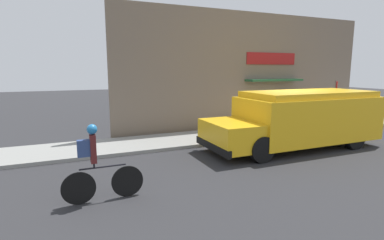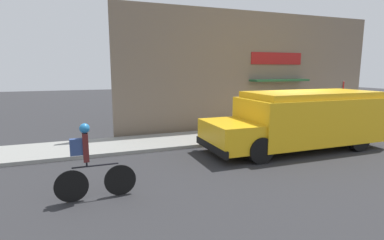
# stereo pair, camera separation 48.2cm
# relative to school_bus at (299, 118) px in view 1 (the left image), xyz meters

# --- Properties ---
(ground_plane) EXTENTS (70.00, 70.00, 0.00)m
(ground_plane) POSITION_rel_school_bus_xyz_m (0.61, 1.40, -1.10)
(ground_plane) COLOR #2B2B2D
(sidewalk) EXTENTS (28.00, 2.37, 0.13)m
(sidewalk) POSITION_rel_school_bus_xyz_m (0.61, 2.59, -1.04)
(sidewalk) COLOR gray
(sidewalk) RESTS_ON ground_plane
(storefront) EXTENTS (13.65, 0.86, 5.56)m
(storefront) POSITION_rel_school_bus_xyz_m (0.64, 4.08, 1.68)
(storefront) COLOR #756656
(storefront) RESTS_ON ground_plane
(school_bus) EXTENTS (6.62, 2.84, 2.08)m
(school_bus) POSITION_rel_school_bus_xyz_m (0.00, 0.00, 0.00)
(school_bus) COLOR yellow
(school_bus) RESTS_ON ground_plane
(cyclist) EXTENTS (1.76, 0.22, 1.73)m
(cyclist) POSITION_rel_school_bus_xyz_m (-7.37, -1.85, -0.28)
(cyclist) COLOR black
(cyclist) RESTS_ON ground_plane
(stop_sign_post) EXTENTS (0.45, 0.45, 2.24)m
(stop_sign_post) POSITION_rel_school_bus_xyz_m (4.00, 1.95, 0.53)
(stop_sign_post) COLOR slate
(stop_sign_post) RESTS_ON sidewalk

